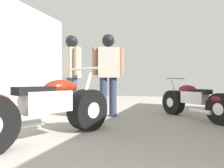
# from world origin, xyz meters

# --- Properties ---
(ground_plane) EXTENTS (14.87, 14.87, 0.00)m
(ground_plane) POSITION_xyz_m (0.00, 3.10, 0.00)
(ground_plane) COLOR gray
(motorcycle_maroon_cruiser) EXTENTS (1.01, 2.00, 0.96)m
(motorcycle_maroon_cruiser) POSITION_xyz_m (-0.70, 2.41, 0.39)
(motorcycle_maroon_cruiser) COLOR black
(motorcycle_maroon_cruiser) RESTS_ON ground_plane
(motorcycle_black_naked) EXTENTS (1.34, 1.46, 0.84)m
(motorcycle_black_naked) POSITION_xyz_m (1.24, 4.62, 0.35)
(motorcycle_black_naked) COLOR black
(motorcycle_black_naked) RESTS_ON ground_plane
(mechanic_in_blue) EXTENTS (0.66, 0.44, 1.77)m
(mechanic_in_blue) POSITION_xyz_m (-0.53, 4.36, 1.06)
(mechanic_in_blue) COLOR #2D3851
(mechanic_in_blue) RESTS_ON ground_plane
(mechanic_with_helmet) EXTENTS (0.61, 0.52, 1.76)m
(mechanic_with_helmet) POSITION_xyz_m (-1.31, 4.19, 1.06)
(mechanic_with_helmet) COLOR #384766
(mechanic_with_helmet) RESTS_ON ground_plane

